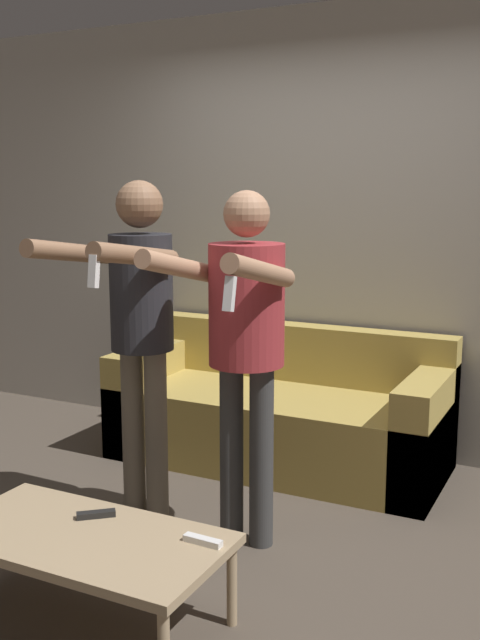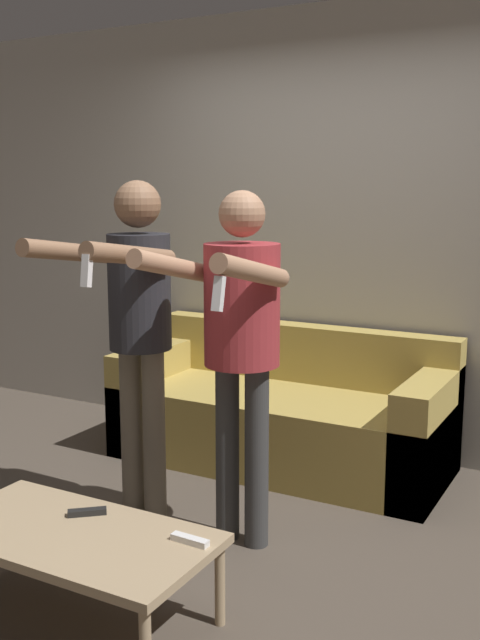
{
  "view_description": "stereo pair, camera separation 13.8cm",
  "coord_description": "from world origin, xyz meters",
  "px_view_note": "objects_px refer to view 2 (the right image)",
  "views": [
    {
      "loc": [
        1.49,
        -2.76,
        1.63
      ],
      "look_at": [
        -0.22,
        0.66,
        0.95
      ],
      "focal_mm": 42.0,
      "sensor_mm": 36.0,
      "label": 1
    },
    {
      "loc": [
        1.61,
        -2.7,
        1.63
      ],
      "look_at": [
        -0.22,
        0.66,
        0.95
      ],
      "focal_mm": 42.0,
      "sensor_mm": 36.0,
      "label": 2
    }
  ],
  "objects_px": {
    "person_standing_left": "(137,313)",
    "remote_far": "(87,512)",
    "person_standing_right": "(240,327)",
    "coffee_table": "(73,540)",
    "couch": "(282,416)",
    "remote_near": "(190,540)"
  },
  "relations": [
    {
      "from": "coffee_table",
      "to": "remote_far",
      "type": "relative_size",
      "value": 7.8
    },
    {
      "from": "remote_near",
      "to": "person_standing_left",
      "type": "bearing_deg",
      "value": 136.03
    },
    {
      "from": "couch",
      "to": "remote_far",
      "type": "bearing_deg",
      "value": -90.51
    },
    {
      "from": "coffee_table",
      "to": "remote_near",
      "type": "height_order",
      "value": "remote_near"
    },
    {
      "from": "couch",
      "to": "person_standing_right",
      "type": "xyz_separation_m",
      "value": [
        0.28,
        -1.04,
        0.74
      ]
    },
    {
      "from": "coffee_table",
      "to": "remote_far",
      "type": "bearing_deg",
      "value": 108.87
    },
    {
      "from": "coffee_table",
      "to": "remote_near",
      "type": "distance_m",
      "value": 0.46
    },
    {
      "from": "couch",
      "to": "person_standing_left",
      "type": "relative_size",
      "value": 1.18
    },
    {
      "from": "person_standing_left",
      "to": "remote_far",
      "type": "distance_m",
      "value": 1.01
    },
    {
      "from": "couch",
      "to": "remote_near",
      "type": "xyz_separation_m",
      "value": [
        0.46,
        -1.76,
        0.09
      ]
    },
    {
      "from": "couch",
      "to": "person_standing_left",
      "type": "xyz_separation_m",
      "value": [
        -0.28,
        -1.04,
        0.76
      ]
    },
    {
      "from": "person_standing_left",
      "to": "coffee_table",
      "type": "distance_m",
      "value": 1.15
    },
    {
      "from": "person_standing_left",
      "to": "remote_far",
      "type": "bearing_deg",
      "value": -69.78
    },
    {
      "from": "person_standing_left",
      "to": "person_standing_right",
      "type": "distance_m",
      "value": 0.56
    },
    {
      "from": "person_standing_right",
      "to": "coffee_table",
      "type": "xyz_separation_m",
      "value": [
        -0.25,
        -0.85,
        -0.69
      ]
    },
    {
      "from": "person_standing_left",
      "to": "person_standing_right",
      "type": "xyz_separation_m",
      "value": [
        0.56,
        0.01,
        -0.02
      ]
    },
    {
      "from": "remote_near",
      "to": "remote_far",
      "type": "relative_size",
      "value": 1.1
    },
    {
      "from": "couch",
      "to": "person_standing_right",
      "type": "distance_m",
      "value": 1.3
    },
    {
      "from": "remote_near",
      "to": "remote_far",
      "type": "xyz_separation_m",
      "value": [
        -0.48,
        0.01,
        0.0
      ]
    },
    {
      "from": "couch",
      "to": "remote_near",
      "type": "distance_m",
      "value": 1.82
    },
    {
      "from": "person_standing_left",
      "to": "person_standing_right",
      "type": "relative_size",
      "value": 1.03
    },
    {
      "from": "person_standing_right",
      "to": "coffee_table",
      "type": "distance_m",
      "value": 1.13
    }
  ]
}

